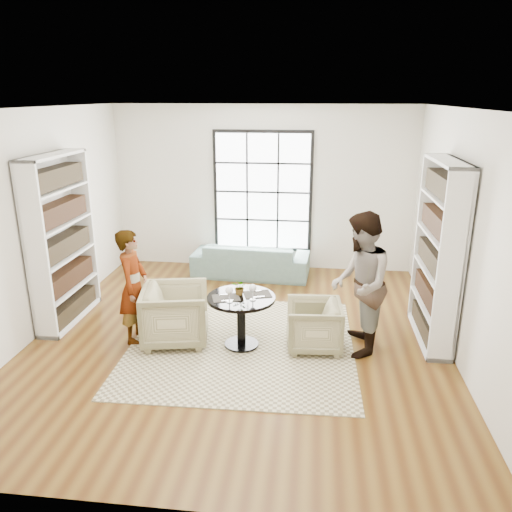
# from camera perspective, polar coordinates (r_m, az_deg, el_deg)

# --- Properties ---
(ground) EXTENTS (6.00, 6.00, 0.00)m
(ground) POSITION_cam_1_polar(r_m,az_deg,el_deg) (6.90, -1.91, -9.24)
(ground) COLOR brown
(room_shell) EXTENTS (6.00, 6.01, 6.00)m
(room_shell) POSITION_cam_1_polar(r_m,az_deg,el_deg) (6.94, -1.35, 2.10)
(room_shell) COLOR silver
(room_shell) RESTS_ON ground
(rug) EXTENTS (2.96, 2.96, 0.01)m
(rug) POSITION_cam_1_polar(r_m,az_deg,el_deg) (6.71, -1.61, -10.01)
(rug) COLOR #C3B992
(rug) RESTS_ON ground
(pedestal_table) EXTENTS (0.88, 0.88, 0.70)m
(pedestal_table) POSITION_cam_1_polar(r_m,az_deg,el_deg) (6.45, -1.70, -6.22)
(pedestal_table) COLOR black
(pedestal_table) RESTS_ON ground
(sofa) EXTENTS (2.13, 0.93, 0.61)m
(sofa) POSITION_cam_1_polar(r_m,az_deg,el_deg) (9.04, -0.57, -0.38)
(sofa) COLOR gray
(sofa) RESTS_ON ground
(armchair_left) EXTENTS (1.00, 0.98, 0.78)m
(armchair_left) POSITION_cam_1_polar(r_m,az_deg,el_deg) (6.71, -9.17, -6.62)
(armchair_left) COLOR tan
(armchair_left) RESTS_ON ground
(armchair_right) EXTENTS (0.75, 0.73, 0.64)m
(armchair_right) POSITION_cam_1_polar(r_m,az_deg,el_deg) (6.53, 6.61, -7.90)
(armchair_right) COLOR tan
(armchair_right) RESTS_ON ground
(person_left) EXTENTS (0.38, 0.57, 1.53)m
(person_left) POSITION_cam_1_polar(r_m,az_deg,el_deg) (6.73, -13.85, -3.38)
(person_left) COLOR gray
(person_left) RESTS_ON ground
(person_right) EXTENTS (0.72, 0.91, 1.82)m
(person_right) POSITION_cam_1_polar(r_m,az_deg,el_deg) (6.32, 11.80, -3.20)
(person_right) COLOR gray
(person_right) RESTS_ON ground
(placemat_left) EXTENTS (0.40, 0.35, 0.01)m
(placemat_left) POSITION_cam_1_polar(r_m,az_deg,el_deg) (6.34, -3.44, -4.80)
(placemat_left) COLOR #262421
(placemat_left) RESTS_ON pedestal_table
(placemat_right) EXTENTS (0.40, 0.35, 0.01)m
(placemat_right) POSITION_cam_1_polar(r_m,az_deg,el_deg) (6.44, 0.16, -4.39)
(placemat_right) COLOR #262421
(placemat_right) RESTS_ON pedestal_table
(cutlery_left) EXTENTS (0.20, 0.25, 0.01)m
(cutlery_left) POSITION_cam_1_polar(r_m,az_deg,el_deg) (6.34, -3.44, -4.74)
(cutlery_left) COLOR silver
(cutlery_left) RESTS_ON placemat_left
(cutlery_right) EXTENTS (0.20, 0.25, 0.01)m
(cutlery_right) POSITION_cam_1_polar(r_m,az_deg,el_deg) (6.43, 0.16, -4.34)
(cutlery_right) COLOR silver
(cutlery_right) RESTS_ON placemat_right
(wine_glass_left) EXTENTS (0.09, 0.09, 0.21)m
(wine_glass_left) POSITION_cam_1_polar(r_m,az_deg,el_deg) (6.17, -3.08, -4.01)
(wine_glass_left) COLOR silver
(wine_glass_left) RESTS_ON pedestal_table
(wine_glass_right) EXTENTS (0.10, 0.10, 0.21)m
(wine_glass_right) POSITION_cam_1_polar(r_m,az_deg,el_deg) (6.22, -0.37, -3.75)
(wine_glass_right) COLOR silver
(wine_glass_right) RESTS_ON pedestal_table
(flower_centerpiece) EXTENTS (0.23, 0.21, 0.21)m
(flower_centerpiece) POSITION_cam_1_polar(r_m,az_deg,el_deg) (6.40, -1.84, -3.59)
(flower_centerpiece) COLOR gray
(flower_centerpiece) RESTS_ON pedestal_table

